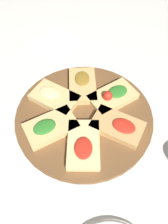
% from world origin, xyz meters
% --- Properties ---
extents(ground_plane, '(3.00, 3.00, 0.00)m').
position_xyz_m(ground_plane, '(0.00, 0.00, 0.00)').
color(ground_plane, silver).
extents(serving_board, '(0.39, 0.39, 0.02)m').
position_xyz_m(serving_board, '(0.00, 0.00, 0.01)').
color(serving_board, brown).
rests_on(serving_board, ground_plane).
extents(focaccia_slice_0, '(0.11, 0.15, 0.03)m').
position_xyz_m(focaccia_slice_0, '(-0.02, 0.10, 0.03)').
color(focaccia_slice_0, tan).
rests_on(focaccia_slice_0, serving_board).
extents(focaccia_slice_1, '(0.15, 0.12, 0.04)m').
position_xyz_m(focaccia_slice_1, '(-0.09, 0.03, 0.03)').
color(focaccia_slice_1, '#DBB775').
rests_on(focaccia_slice_1, serving_board).
extents(focaccia_slice_2, '(0.15, 0.15, 0.03)m').
position_xyz_m(focaccia_slice_2, '(-0.08, -0.07, 0.03)').
color(focaccia_slice_2, tan).
rests_on(focaccia_slice_2, serving_board).
extents(focaccia_slice_3, '(0.10, 0.15, 0.03)m').
position_xyz_m(focaccia_slice_3, '(0.01, -0.10, 0.03)').
color(focaccia_slice_3, '#DBB775').
rests_on(focaccia_slice_3, serving_board).
extents(focaccia_slice_4, '(0.16, 0.13, 0.03)m').
position_xyz_m(focaccia_slice_4, '(0.09, -0.04, 0.03)').
color(focaccia_slice_4, '#DBB775').
rests_on(focaccia_slice_4, serving_board).
extents(focaccia_slice_5, '(0.16, 0.15, 0.03)m').
position_xyz_m(focaccia_slice_5, '(0.08, 0.06, 0.03)').
color(focaccia_slice_5, '#E5C689').
rests_on(focaccia_slice_5, serving_board).
extents(napkin_stack, '(0.14, 0.12, 0.01)m').
position_xyz_m(napkin_stack, '(-0.19, -0.30, 0.00)').
color(napkin_stack, white).
rests_on(napkin_stack, ground_plane).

